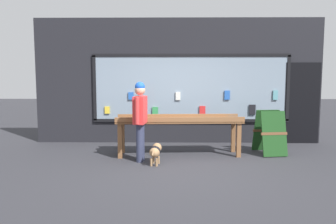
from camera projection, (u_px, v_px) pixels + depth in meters
ground_plane at (180, 166)px, 6.39m from camera, size 40.00×40.00×0.00m
shopfront_facade at (181, 82)px, 8.60m from camera, size 7.45×0.29×3.24m
display_table_main at (179, 123)px, 7.23m from camera, size 2.78×0.80×0.88m
person_browsing at (140, 116)px, 6.66m from camera, size 0.27×0.65×1.63m
small_dog at (155, 151)px, 6.48m from camera, size 0.26×0.55×0.39m
sandwich_board_sign at (270, 132)px, 7.37m from camera, size 0.64×0.80×0.98m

